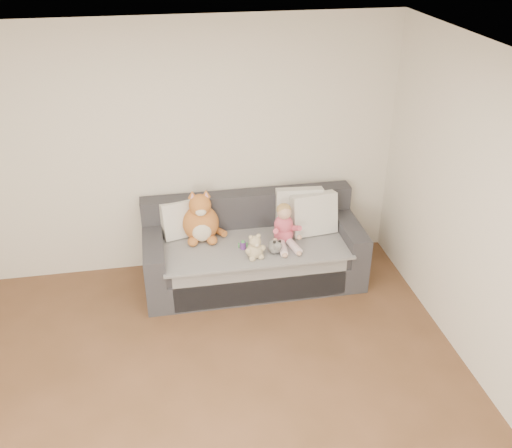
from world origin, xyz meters
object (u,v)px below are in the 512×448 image
Objects in this scene: toddler at (285,227)px; sippy_cup at (243,244)px; sofa at (253,252)px; plush_cat at (201,221)px; teddy_bear at (255,249)px.

toddler reaches higher than sippy_cup.
sofa is 21.42× the size of sippy_cup.
sofa is at bearing -10.18° from plush_cat.
sofa is at bearing 152.90° from toddler.
sippy_cup is (0.38, -0.28, -0.15)m from plush_cat.
sofa reaches higher than sippy_cup.
sofa is at bearing 71.42° from teddy_bear.
toddler is at bearing -24.11° from sofa.
plush_cat reaches higher than toddler.
plush_cat reaches higher than teddy_bear.
sippy_cup is (-0.13, -0.18, 0.22)m from sofa.
plush_cat is 2.16× the size of teddy_bear.
teddy_bear is 0.21m from sippy_cup.
sippy_cup is at bearing 104.02° from teddy_bear.
sofa is 0.63m from plush_cat.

